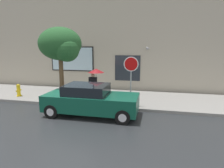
# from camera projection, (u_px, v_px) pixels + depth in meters

# --- Properties ---
(ground_plane) EXTENTS (60.00, 60.00, 0.00)m
(ground_plane) POSITION_uv_depth(u_px,v_px,m) (66.00, 113.00, 9.67)
(ground_plane) COLOR #282B2D
(sidewalk) EXTENTS (20.00, 4.00, 0.15)m
(sidewalk) POSITION_uv_depth(u_px,v_px,m) (86.00, 96.00, 12.53)
(sidewalk) COLOR gray
(sidewalk) RESTS_ON ground
(building_facade) EXTENTS (20.00, 0.67, 7.00)m
(building_facade) POSITION_uv_depth(u_px,v_px,m) (97.00, 43.00, 14.27)
(building_facade) COLOR #B2A893
(building_facade) RESTS_ON ground
(parked_car) EXTENTS (4.41, 1.87, 1.47)m
(parked_car) POSITION_uv_depth(u_px,v_px,m) (90.00, 100.00, 9.26)
(parked_car) COLOR #0F4C38
(parked_car) RESTS_ON ground
(fire_hydrant) EXTENTS (0.30, 0.44, 0.77)m
(fire_hydrant) POSITION_uv_depth(u_px,v_px,m) (19.00, 90.00, 12.25)
(fire_hydrant) COLOR yellow
(fire_hydrant) RESTS_ON sidewalk
(pedestrian_with_umbrella) EXTENTS (0.91, 0.91, 1.83)m
(pedestrian_with_umbrella) POSITION_uv_depth(u_px,v_px,m) (95.00, 75.00, 11.25)
(pedestrian_with_umbrella) COLOR black
(pedestrian_with_umbrella) RESTS_ON sidewalk
(street_tree) EXTENTS (2.43, 2.07, 4.14)m
(street_tree) POSITION_uv_depth(u_px,v_px,m) (61.00, 45.00, 10.72)
(street_tree) COLOR #4C3823
(street_tree) RESTS_ON sidewalk
(stop_sign) EXTENTS (0.76, 0.10, 2.58)m
(stop_sign) POSITION_uv_depth(u_px,v_px,m) (131.00, 71.00, 10.03)
(stop_sign) COLOR gray
(stop_sign) RESTS_ON sidewalk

